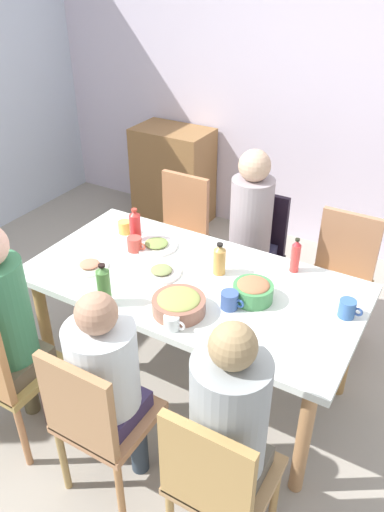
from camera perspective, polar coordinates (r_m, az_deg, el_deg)
ground_plane at (r=3.24m, az=-0.00°, el=-13.82°), size 6.22×6.22×0.00m
wall_back at (r=4.33m, az=14.78°, el=17.29°), size 5.42×0.12×2.60m
dining_table at (r=2.80m, az=-0.00°, el=-4.10°), size 1.82×0.94×0.76m
chair_0 at (r=3.52m, az=6.95°, el=0.77°), size 0.40×0.40×0.90m
person_0 at (r=3.34m, az=6.56°, el=3.48°), size 0.30×0.30×1.26m
chair_1 at (r=3.38m, az=16.38°, el=-1.94°), size 0.40×0.40×0.90m
chair_2 at (r=2.75m, az=-20.74°, el=-11.86°), size 0.40×0.40×0.90m
person_2 at (r=2.63m, az=-20.31°, el=-6.82°), size 0.30×0.30×1.29m
chair_3 at (r=3.76m, az=-1.52°, el=3.18°), size 0.40×0.40×0.90m
chair_4 at (r=2.41m, az=-10.71°, el=-17.56°), size 0.40×0.40×0.90m
person_4 at (r=2.32m, az=-9.69°, el=-13.29°), size 0.31×0.31×1.14m
chair_5 at (r=2.18m, az=2.86°, el=-23.96°), size 0.40×0.40×0.90m
person_5 at (r=2.05m, az=4.27°, el=-18.61°), size 0.30×0.30×1.24m
plate_0 at (r=2.79m, az=-3.47°, el=-1.79°), size 0.22×0.22×0.04m
plate_1 at (r=3.04m, az=-4.03°, el=1.26°), size 0.25×0.25×0.04m
plate_2 at (r=2.89m, az=-11.49°, el=-1.09°), size 0.21×0.21×0.04m
bowl_0 at (r=2.58m, az=6.90°, el=-3.92°), size 0.21×0.21×0.11m
bowl_1 at (r=2.49m, az=-1.49°, el=-5.42°), size 0.27×0.27×0.10m
cup_0 at (r=3.20m, az=-7.60°, el=3.25°), size 0.12×0.08×0.08m
cup_1 at (r=2.40m, az=-2.26°, el=-7.54°), size 0.11×0.08×0.07m
cup_2 at (r=3.00m, az=-6.49°, el=1.34°), size 0.12×0.09×0.09m
cup_3 at (r=2.52m, az=4.30°, el=-5.02°), size 0.12×0.09×0.09m
cup_4 at (r=2.58m, az=17.17°, el=-5.71°), size 0.12×0.08×0.09m
bottle_0 at (r=2.82m, az=11.62°, el=-0.00°), size 0.05×0.05×0.21m
bottle_1 at (r=3.07m, az=-6.45°, el=3.37°), size 0.07×0.07×0.22m
bottle_2 at (r=2.76m, az=3.12°, el=-0.39°), size 0.07×0.07×0.19m
bottle_3 at (r=2.55m, az=-9.94°, el=-3.30°), size 0.07×0.07×0.23m
side_cabinet at (r=4.83m, az=-2.13°, el=9.08°), size 0.70×0.44×0.90m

